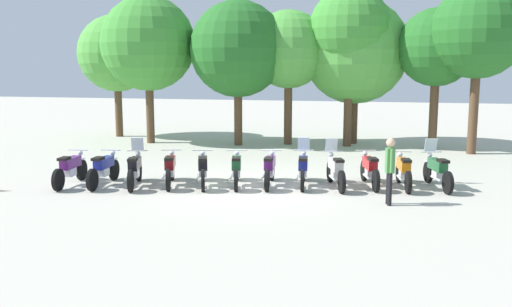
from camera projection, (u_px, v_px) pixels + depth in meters
The scene contains 22 objects.
ground_plane at pixel (252, 186), 16.35m from camera, with size 80.00×80.00×0.00m, color #BCB7A8.
motorcycle_0 at pixel (70, 168), 16.45m from camera, with size 0.62×2.19×0.99m.
motorcycle_1 at pixel (104, 168), 16.45m from camera, with size 0.62×2.19×0.99m.
motorcycle_2 at pixel (135, 169), 16.33m from camera, with size 0.83×2.13×1.37m.
motorcycle_3 at pixel (170, 168), 16.46m from camera, with size 0.85×2.12×0.99m.
motorcycle_4 at pixel (203, 169), 16.40m from camera, with size 0.88×2.11×0.99m.
motorcycle_5 at pixel (236, 169), 16.42m from camera, with size 0.76×2.15×0.99m.
motorcycle_6 at pixel (270, 169), 16.40m from camera, with size 0.62×2.19×0.99m.
motorcycle_7 at pixel (303, 168), 16.40m from camera, with size 0.62×2.19×1.37m.
motorcycle_8 at pixel (335, 170), 16.18m from camera, with size 0.85×2.12×1.37m.
motorcycle_9 at pixel (370, 169), 16.34m from camera, with size 0.77×2.15×0.99m.
motorcycle_10 at pixel (403, 170), 16.15m from camera, with size 0.62×2.18×0.99m.
motorcycle_11 at pixel (437, 170), 16.08m from camera, with size 0.81×2.14×1.37m.
person_0 at pixel (390, 166), 14.03m from camera, with size 0.27×0.41×1.71m.
tree_0 at pixel (117, 54), 27.26m from camera, with size 3.74×3.74×5.97m.
tree_1 at pixel (148, 44), 24.89m from camera, with size 4.22×4.22×6.59m.
tree_2 at pixel (238, 49), 24.19m from camera, with size 4.20×4.20×6.32m.
tree_3 at pixel (289, 50), 24.48m from camera, with size 3.43×3.43×5.93m.
tree_4 at pixel (350, 30), 23.74m from camera, with size 3.52×3.52×6.81m.
tree_5 at pixel (355, 51), 24.70m from camera, with size 4.70×4.70×6.51m.
tree_6 at pixel (437, 48), 23.04m from camera, with size 3.25×3.25×5.88m.
tree_7 at pixel (478, 32), 21.63m from camera, with size 3.68×3.68×6.67m.
Camera 1 is at (3.71, -15.57, 3.51)m, focal length 39.10 mm.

